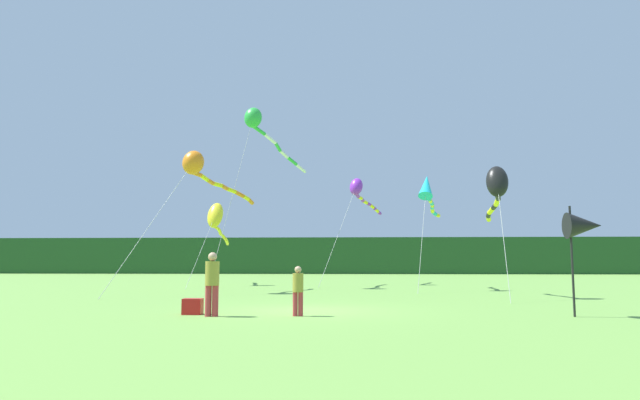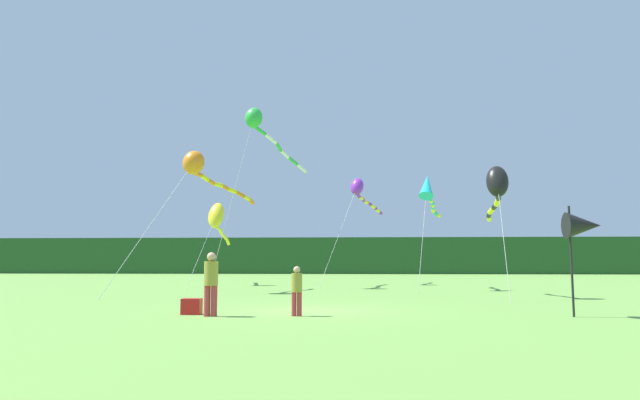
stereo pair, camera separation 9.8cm
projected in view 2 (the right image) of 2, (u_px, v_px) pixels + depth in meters
name	position (u px, v px, depth m)	size (l,w,h in m)	color
ground_plane	(307.00, 311.00, 16.37)	(120.00, 120.00, 0.00)	#6B9E42
distant_treeline	(342.00, 256.00, 61.24)	(108.00, 2.71, 3.91)	#234C23
person_adult	(211.00, 280.00, 14.77)	(0.37, 0.37, 1.67)	#B23338
person_child	(297.00, 288.00, 14.83)	(0.29, 0.29, 1.31)	#B23338
cooler_box	(192.00, 306.00, 15.23)	(0.52, 0.34, 0.43)	red
banner_flag_pole	(583.00, 226.00, 14.75)	(0.90, 0.70, 2.90)	black
kite_yellow	(217.00, 218.00, 33.56)	(1.06, 8.26, 5.04)	#B2B2B2
kite_green	(259.00, 125.00, 31.02)	(3.97, 8.72, 9.86)	#B2B2B2
kite_purple	(359.00, 190.00, 34.73)	(3.82, 7.66, 6.62)	#B2B2B2
kite_orange	(199.00, 167.00, 26.03)	(4.36, 8.53, 6.65)	#B2B2B2
kite_cyan	(428.00, 190.00, 28.33)	(2.06, 6.43, 5.92)	#B2B2B2
kite_black	(497.00, 186.00, 22.35)	(0.99, 5.90, 5.30)	#B2B2B2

